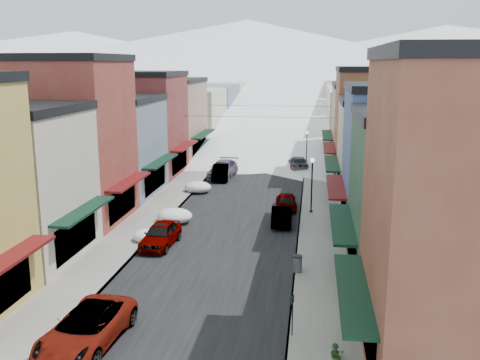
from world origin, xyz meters
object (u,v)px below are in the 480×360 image
(streetlamp_near, at_px, (312,178))
(car_silver_sedan, at_px, (161,234))
(car_dark_hatch, at_px, (221,172))
(trash_can, at_px, (297,263))
(car_green_sedan, at_px, (282,215))
(car_white_suv, at_px, (86,328))

(streetlamp_near, bearing_deg, car_silver_sedan, -137.09)
(car_dark_hatch, height_order, trash_can, car_dark_hatch)
(trash_can, bearing_deg, car_dark_hatch, 109.62)
(car_green_sedan, xyz_separation_m, streetlamp_near, (2.16, 3.16, 2.22))
(car_white_suv, height_order, car_green_sedan, car_white_suv)
(car_dark_hatch, relative_size, trash_can, 4.83)
(car_green_sedan, distance_m, trash_can, 9.69)
(car_green_sedan, bearing_deg, car_white_suv, 66.53)
(car_white_suv, xyz_separation_m, car_dark_hatch, (0.00, 33.57, -0.03))
(trash_can, xyz_separation_m, streetlamp_near, (0.69, 12.74, 2.28))
(car_dark_hatch, bearing_deg, car_silver_sedan, -97.79)
(car_white_suv, distance_m, streetlamp_near, 23.93)
(car_white_suv, bearing_deg, trash_can, 50.73)
(car_dark_hatch, xyz_separation_m, car_green_sedan, (7.23, -14.82, -0.06))
(car_green_sedan, relative_size, trash_can, 4.43)
(car_silver_sedan, relative_size, car_dark_hatch, 0.99)
(car_dark_hatch, distance_m, car_green_sedan, 16.49)
(car_white_suv, xyz_separation_m, car_silver_sedan, (-0.42, 12.79, -0.01))
(trash_can, bearing_deg, car_green_sedan, 98.73)
(car_white_suv, relative_size, trash_can, 5.91)
(car_dark_hatch, bearing_deg, car_green_sedan, -70.65)
(car_green_sedan, height_order, streetlamp_near, streetlamp_near)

